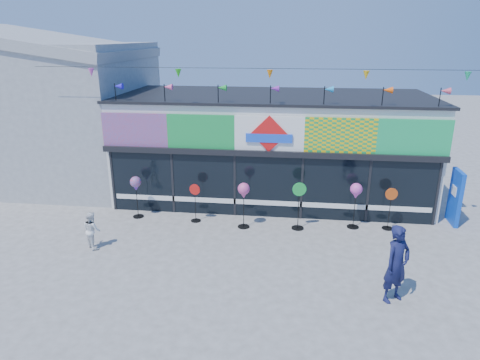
% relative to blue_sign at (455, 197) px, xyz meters
% --- Properties ---
extents(ground, '(80.00, 80.00, 0.00)m').
position_rel_blue_sign_xyz_m(ground, '(-6.50, -3.65, -0.97)').
color(ground, slate).
rests_on(ground, ground).
extents(kite_shop, '(16.00, 5.70, 5.31)m').
position_rel_blue_sign_xyz_m(kite_shop, '(-6.50, 2.29, 1.07)').
color(kite_shop, white).
rests_on(kite_shop, ground).
extents(neighbour_building, '(8.18, 7.20, 6.87)m').
position_rel_blue_sign_xyz_m(neighbour_building, '(-16.50, 3.35, 2.23)').
color(neighbour_building, '#A6A9AC').
rests_on(neighbour_building, ground).
extents(blue_sign, '(0.18, 0.97, 1.93)m').
position_rel_blue_sign_xyz_m(blue_sign, '(0.00, 0.00, 0.00)').
color(blue_sign, blue).
rests_on(blue_sign, ground).
extents(spinner_0, '(0.39, 0.39, 1.55)m').
position_rel_blue_sign_xyz_m(spinner_0, '(-11.19, -0.85, 0.27)').
color(spinner_0, black).
rests_on(spinner_0, ground).
extents(spinner_1, '(0.39, 0.36, 1.39)m').
position_rel_blue_sign_xyz_m(spinner_1, '(-9.02, -0.96, -0.23)').
color(spinner_1, black).
rests_on(spinner_1, ground).
extents(spinner_2, '(0.41, 0.41, 1.61)m').
position_rel_blue_sign_xyz_m(spinner_2, '(-7.26, -1.26, 0.32)').
color(spinner_2, black).
rests_on(spinner_2, ground).
extents(spinner_3, '(0.47, 0.42, 1.66)m').
position_rel_blue_sign_xyz_m(spinner_3, '(-5.41, -1.14, -0.09)').
color(spinner_3, black).
rests_on(spinner_3, ground).
extents(spinner_4, '(0.41, 0.41, 1.61)m').
position_rel_blue_sign_xyz_m(spinner_4, '(-3.51, -0.81, 0.32)').
color(spinner_4, black).
rests_on(spinner_4, ground).
extents(spinner_5, '(0.42, 0.38, 1.48)m').
position_rel_blue_sign_xyz_m(spinner_5, '(-2.34, -0.79, -0.19)').
color(spinner_5, black).
rests_on(spinner_5, ground).
extents(adult_man, '(0.87, 0.82, 2.01)m').
position_rel_blue_sign_xyz_m(adult_man, '(-3.06, -5.07, 0.03)').
color(adult_man, '#151841').
rests_on(adult_man, ground).
extents(child, '(0.65, 0.63, 1.18)m').
position_rel_blue_sign_xyz_m(child, '(-11.75, -3.31, -0.38)').
color(child, white).
rests_on(child, ground).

